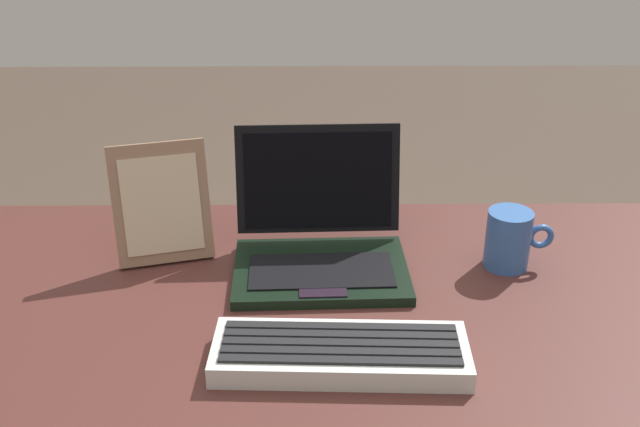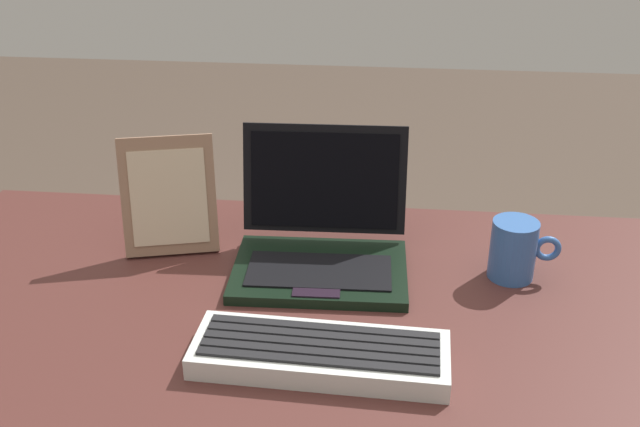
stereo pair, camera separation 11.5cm
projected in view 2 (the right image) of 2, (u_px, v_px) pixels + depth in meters
desk at (368, 362)px, 1.16m from camera, size 1.48×0.67×0.75m
laptop_front at (321, 242)px, 1.20m from camera, size 0.28×0.24×0.21m
external_keyboard at (320, 354)px, 0.98m from camera, size 0.34×0.13×0.03m
photo_frame at (169, 196)px, 1.22m from camera, size 0.16×0.10×0.19m
coffee_mug at (514, 250)px, 1.17m from camera, size 0.11×0.07×0.10m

